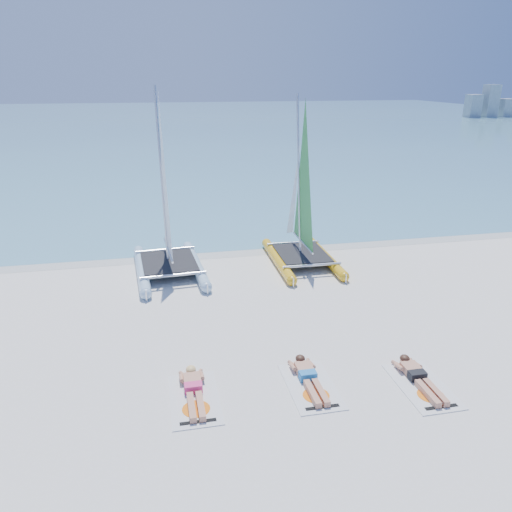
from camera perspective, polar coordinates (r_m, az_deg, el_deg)
The scene contains 12 objects.
ground at distance 13.88m, azimuth 1.25°, elevation -6.77°, with size 140.00×140.00×0.00m, color silver.
sea at distance 75.39m, azimuth -9.91°, elevation 14.86°, with size 140.00×115.00×0.01m, color #76B9C5.
wet_sand_strip at distance 18.86m, azimuth -2.49°, elevation 0.60°, with size 140.00×1.40×0.01m, color silver.
distant_skyline at distance 93.29m, azimuth 26.56°, elevation 15.25°, with size 14.00×2.00×5.00m.
catamaran_blue at distance 16.58m, azimuth -10.26°, elevation 4.22°, with size 2.45×4.65×6.17m.
catamaran_yellow at distance 17.56m, azimuth 5.02°, elevation 5.39°, with size 2.12×4.63×5.88m.
towel_a at distance 10.67m, azimuth -7.04°, elevation -15.90°, with size 1.00×1.85×0.02m, color silver.
sunbather_a at distance 10.77m, azimuth -7.16°, elevation -14.84°, with size 0.37×1.73×0.26m.
towel_b at distance 11.03m, azimuth 6.29°, elevation -14.56°, with size 1.00×1.85×0.02m, color silver.
sunbather_b at distance 11.12m, azimuth 6.00°, elevation -13.56°, with size 0.37×1.73×0.26m.
towel_c at distance 11.53m, azimuth 18.45°, elevation -13.90°, with size 1.00×1.85×0.02m, color silver.
sunbather_c at distance 11.60m, azimuth 18.04°, elevation -12.96°, with size 0.37×1.73×0.26m.
Camera 1 is at (-2.82, -12.08, 6.22)m, focal length 35.00 mm.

